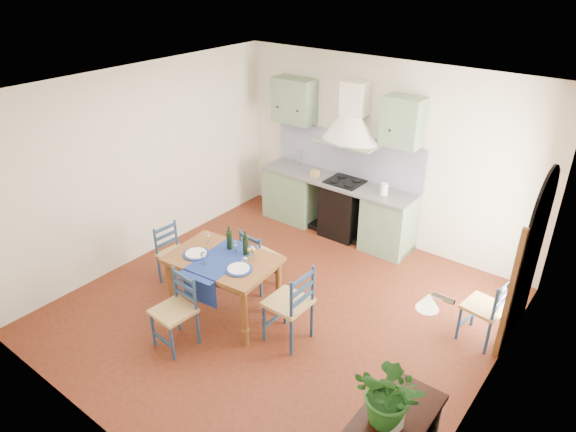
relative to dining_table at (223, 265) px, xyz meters
The scene contains 12 objects.
floor 1.01m from the dining_table, 42.85° to the left, with size 5.00×5.00×0.00m, color #4A1A10.
back_wall 2.79m from the dining_table, 89.10° to the left, with size 5.00×0.96×2.80m.
right_wall 3.16m from the dining_table, 14.05° to the left, with size 0.26×5.00×2.80m.
left_wall 2.15m from the dining_table, 166.55° to the left, with size 0.04×5.00×2.80m, color silver.
ceiling 2.19m from the dining_table, 42.85° to the left, with size 5.00×5.00×0.01m, color silver.
dining_table is the anchor object (origin of this frame).
chair_near 0.79m from the dining_table, 93.50° to the right, with size 0.46×0.46×0.91m.
chair_far 0.75m from the dining_table, 93.19° to the left, with size 0.44×0.44×0.89m.
chair_left 1.09m from the dining_table, behind, with size 0.42×0.42×0.85m.
chair_right 0.98m from the dining_table, ahead, with size 0.47×0.47×1.00m.
chair_spare 3.12m from the dining_table, 28.19° to the left, with size 0.48×0.48×0.89m.
potted_plant 2.99m from the dining_table, 20.62° to the right, with size 0.51×0.45×0.57m, color #225F20.
Camera 1 is at (3.32, -4.15, 4.11)m, focal length 32.00 mm.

